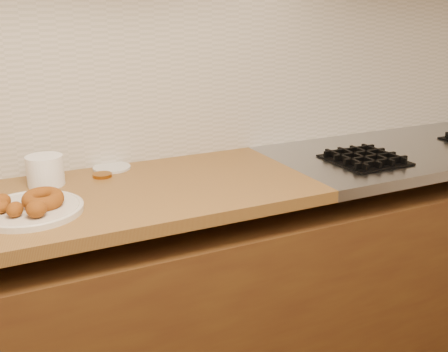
{
  "coord_description": "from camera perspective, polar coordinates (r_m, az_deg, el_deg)",
  "views": [
    {
      "loc": [
        -0.51,
        0.14,
        1.46
      ],
      "look_at": [
        0.2,
        1.59,
        0.93
      ],
      "focal_mm": 42.0,
      "sensor_mm": 36.0,
      "label": 1
    }
  ],
  "objects": [
    {
      "name": "stovetop",
      "position": [
        2.35,
        20.23,
        2.64
      ],
      "size": [
        1.3,
        0.62,
        0.04
      ],
      "primitive_type": "cube",
      "color": "#9EA0A5",
      "rests_on": "base_cabinet"
    },
    {
      "name": "plastic_tub",
      "position": [
        1.8,
        -18.88,
        0.57
      ],
      "size": [
        0.13,
        0.13,
        0.1
      ],
      "primitive_type": "cylinder",
      "rotation": [
        0.0,
        0.0,
        0.12
      ],
      "color": "white",
      "rests_on": "butcher_block"
    },
    {
      "name": "tub_lid",
      "position": [
        1.93,
        -12.12,
        0.9
      ],
      "size": [
        0.17,
        0.17,
        0.01
      ],
      "primitive_type": "cylinder",
      "rotation": [
        0.0,
        0.0,
        -0.36
      ],
      "color": "silver",
      "rests_on": "butcher_block"
    },
    {
      "name": "base_cabinet",
      "position": [
        1.96,
        -6.73,
        -15.31
      ],
      "size": [
        3.6,
        0.6,
        0.77
      ],
      "primitive_type": "cube",
      "color": "brown",
      "rests_on": "floor"
    },
    {
      "name": "burner_grates",
      "position": [
        2.27,
        21.3,
        2.84
      ],
      "size": [
        0.91,
        0.26,
        0.03
      ],
      "color": "black",
      "rests_on": "stovetop"
    },
    {
      "name": "wall_back",
      "position": [
        1.94,
        -10.99,
        14.5
      ],
      "size": [
        4.0,
        0.02,
        2.7
      ],
      "primitive_type": "cube",
      "color": "tan",
      "rests_on": "ground"
    },
    {
      "name": "donut_plate",
      "position": [
        1.58,
        -20.29,
        -3.5
      ],
      "size": [
        0.29,
        0.29,
        0.02
      ],
      "primitive_type": "cylinder",
      "color": "silver",
      "rests_on": "butcher_block"
    },
    {
      "name": "wooden_utensil",
      "position": [
        1.66,
        -22.63,
        -2.88
      ],
      "size": [
        0.16,
        0.02,
        0.01
      ],
      "primitive_type": "cube",
      "rotation": [
        0.0,
        0.0,
        0.02
      ],
      "color": "olive",
      "rests_on": "butcher_block"
    },
    {
      "name": "ring_donut",
      "position": [
        1.57,
        -19.13,
        -2.37
      ],
      "size": [
        0.13,
        0.13,
        0.05
      ],
      "primitive_type": "torus",
      "rotation": [
        0.1,
        0.0,
        -0.07
      ],
      "color": "#8F4D13",
      "rests_on": "donut_plate"
    },
    {
      "name": "fried_dough_chunks",
      "position": [
        1.54,
        -21.73,
        -3.13
      ],
      "size": [
        0.17,
        0.19,
        0.05
      ],
      "color": "#8F4D13",
      "rests_on": "donut_plate"
    },
    {
      "name": "backsplash",
      "position": [
        1.94,
        -10.63,
        10.06
      ],
      "size": [
        3.6,
        0.02,
        0.6
      ],
      "primitive_type": "cube",
      "color": "beige",
      "rests_on": "wall_back"
    },
    {
      "name": "brass_jar_lid",
      "position": [
        1.84,
        -13.11,
        0.09
      ],
      "size": [
        0.08,
        0.08,
        0.01
      ],
      "primitive_type": "cylinder",
      "rotation": [
        0.0,
        0.0,
        -0.26
      ],
      "color": "#9D5E1A",
      "rests_on": "butcher_block"
    }
  ]
}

